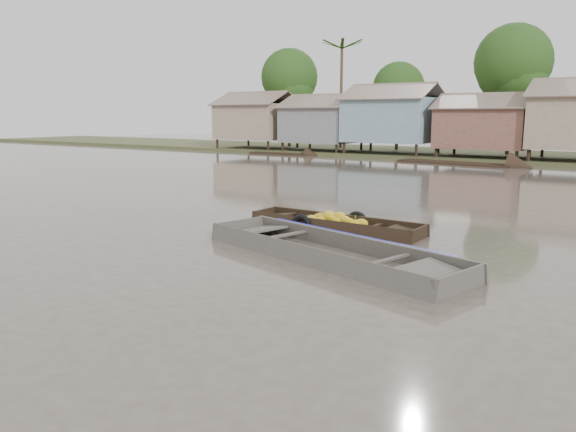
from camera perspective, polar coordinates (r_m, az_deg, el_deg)
The scene contains 3 objects.
ground at distance 12.23m, azimuth 0.91°, elevation -4.45°, with size 120.00×120.00×0.00m, color #4E443C.
banana_boat at distance 15.50m, azimuth 4.59°, elevation -0.86°, with size 5.02×1.35×0.70m.
viewer_boat at distance 12.38m, azimuth 4.27°, elevation -4.09°, with size 6.88×3.40×0.54m.
Camera 1 is at (6.38, -9.96, 3.11)m, focal length 35.00 mm.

